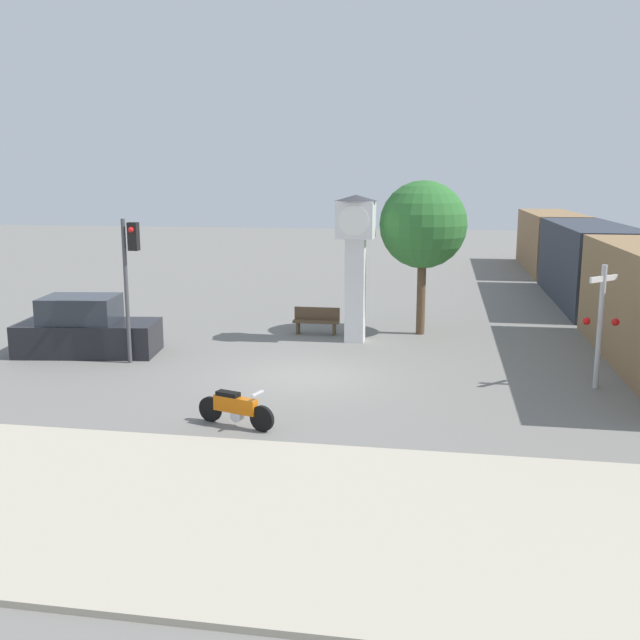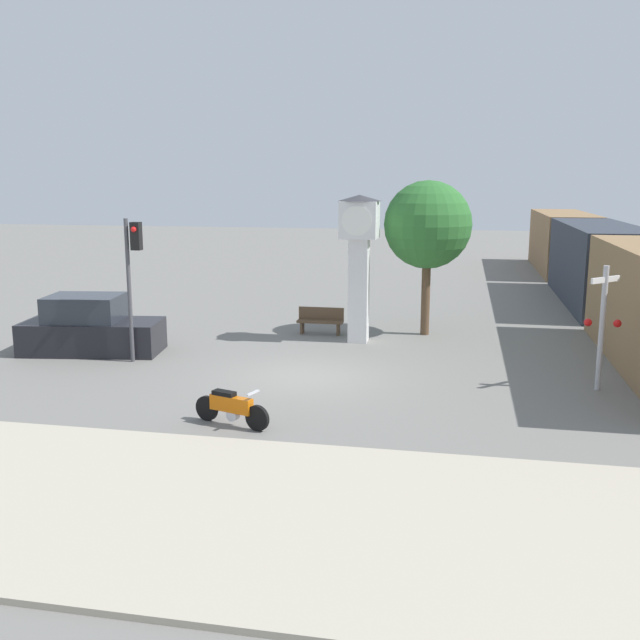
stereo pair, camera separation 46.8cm
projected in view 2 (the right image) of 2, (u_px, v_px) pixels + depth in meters
ground_plane at (305, 376)px, 19.50m from camera, size 120.00×120.00×0.00m
sidewalk_strip at (197, 507)px, 11.62m from camera, size 36.00×6.00×0.10m
motorcycle at (231, 408)px, 15.54m from camera, size 1.86×0.74×0.85m
clock_tower at (359, 245)px, 23.13m from camera, size 1.43×1.43×4.82m
freight_train at (598, 264)px, 30.90m from camera, size 2.80×34.32×3.40m
traffic_light at (133, 264)px, 20.53m from camera, size 0.50×0.35×4.21m
railroad_crossing_signal at (602, 323)px, 17.92m from camera, size 0.90×0.82×3.20m
street_tree at (428, 225)px, 24.09m from camera, size 2.98×2.98×5.29m
bench at (321, 320)px, 24.83m from camera, size 1.60×0.44×0.92m
parked_car at (90, 329)px, 22.09m from camera, size 4.42×2.39×1.80m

